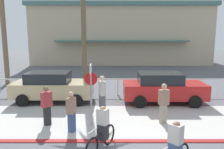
{
  "coord_description": "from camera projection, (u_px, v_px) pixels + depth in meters",
  "views": [
    {
      "loc": [
        -0.36,
        -5.31,
        3.72
      ],
      "look_at": [
        -0.39,
        6.0,
        1.74
      ],
      "focal_mm": 36.5,
      "sensor_mm": 36.0,
      "label": 1
    }
  ],
  "objects": [
    {
      "name": "pedestrian_0",
      "position": [
        72.0,
        114.0,
        8.73
      ],
      "size": [
        0.38,
        0.45,
        1.61
      ],
      "color": "#384C7A",
      "rests_on": "ground"
    },
    {
      "name": "car_red_2",
      "position": [
        164.0,
        88.0,
        12.42
      ],
      "size": [
        4.4,
        2.02,
        1.69
      ],
      "color": "red",
      "rests_on": "ground"
    },
    {
      "name": "curb_paint",
      "position": [
        123.0,
        141.0,
        8.04
      ],
      "size": [
        44.0,
        0.24,
        0.03
      ],
      "primitive_type": "cube",
      "color": "maroon",
      "rests_on": "ground"
    },
    {
      "name": "pedestrian_2",
      "position": [
        164.0,
        105.0,
        9.56
      ],
      "size": [
        0.45,
        0.38,
        1.72
      ],
      "color": "gray",
      "rests_on": "ground"
    },
    {
      "name": "stop_sign_bike_lane",
      "position": [
        92.0,
        86.0,
        9.14
      ],
      "size": [
        0.52,
        0.56,
        2.56
      ],
      "color": "gray",
      "rests_on": "ground"
    },
    {
      "name": "pedestrian_1",
      "position": [
        103.0,
        96.0,
        10.87
      ],
      "size": [
        0.4,
        0.46,
        1.81
      ],
      "color": "#4C4C51",
      "rests_on": "ground"
    },
    {
      "name": "car_tan_1",
      "position": [
        53.0,
        86.0,
        12.69
      ],
      "size": [
        4.4,
        2.02,
        1.69
      ],
      "color": "tan",
      "rests_on": "ground"
    },
    {
      "name": "sidewalk_strip",
      "position": [
        121.0,
        120.0,
        10.01
      ],
      "size": [
        44.0,
        4.0,
        0.02
      ],
      "primitive_type": "cube",
      "color": "beige",
      "rests_on": "ground"
    },
    {
      "name": "ground_plane",
      "position": [
        118.0,
        89.0,
        15.73
      ],
      "size": [
        80.0,
        80.0,
        0.0
      ],
      "primitive_type": "plane",
      "color": "#5B5B60"
    },
    {
      "name": "cyclist_red_1",
      "position": [
        175.0,
        149.0,
        6.08
      ],
      "size": [
        1.34,
        1.32,
        1.5
      ],
      "color": "black",
      "rests_on": "ground"
    },
    {
      "name": "rail_fence",
      "position": [
        118.0,
        82.0,
        14.1
      ],
      "size": [
        22.34,
        0.08,
        1.04
      ],
      "color": "white",
      "rests_on": "ground"
    },
    {
      "name": "cyclist_black_0",
      "position": [
        103.0,
        130.0,
        7.34
      ],
      "size": [
        0.9,
        1.64,
        1.5
      ],
      "color": "black",
      "rests_on": "ground"
    },
    {
      "name": "building_backdrop",
      "position": [
        121.0,
        34.0,
        32.39
      ],
      "size": [
        22.86,
        12.59,
        7.59
      ],
      "color": "#BCAD8E",
      "rests_on": "ground"
    },
    {
      "name": "palm_tree_1",
      "position": [
        3.0,
        10.0,
        16.57
      ],
      "size": [
        3.48,
        3.21,
        7.39
      ],
      "color": "#756047",
      "rests_on": "ground"
    },
    {
      "name": "pedestrian_3",
      "position": [
        47.0,
        107.0,
        9.4
      ],
      "size": [
        0.46,
        0.47,
        1.65
      ],
      "color": "#232326",
      "rests_on": "ground"
    }
  ]
}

